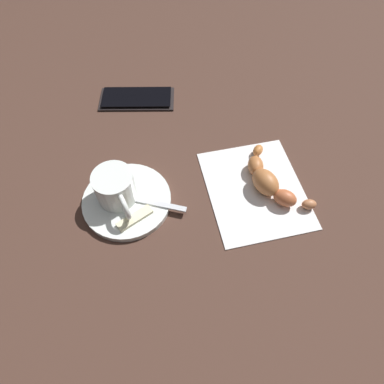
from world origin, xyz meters
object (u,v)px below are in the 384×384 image
(saucer, at_px, (127,201))
(napkin, at_px, (255,189))
(sugar_packet, at_px, (135,218))
(croissant, at_px, (269,181))
(cell_phone, at_px, (137,98))
(teaspoon, at_px, (134,198))
(espresso_cup, at_px, (115,188))

(saucer, xyz_separation_m, napkin, (-0.22, -0.03, -0.00))
(napkin, bearing_deg, sugar_packet, 18.49)
(croissant, bearing_deg, saucer, 7.87)
(cell_phone, bearing_deg, croissant, 138.71)
(saucer, bearing_deg, sugar_packet, 115.93)
(saucer, distance_m, sugar_packet, 0.04)
(saucer, relative_size, sugar_packet, 2.44)
(sugar_packet, bearing_deg, teaspoon, 61.10)
(sugar_packet, bearing_deg, espresso_cup, 89.87)
(napkin, relative_size, croissant, 1.38)
(cell_phone, bearing_deg, sugar_packet, 95.64)
(espresso_cup, height_order, sugar_packet, espresso_cup)
(espresso_cup, height_order, cell_phone, espresso_cup)
(saucer, height_order, napkin, saucer)
(napkin, xyz_separation_m, cell_phone, (0.23, -0.22, 0.00))
(teaspoon, bearing_deg, cell_phone, -84.89)
(sugar_packet, distance_m, cell_phone, 0.29)
(saucer, height_order, sugar_packet, sugar_packet)
(croissant, bearing_deg, cell_phone, -41.29)
(saucer, height_order, espresso_cup, espresso_cup)
(sugar_packet, relative_size, croissant, 0.43)
(espresso_cup, relative_size, sugar_packet, 1.50)
(saucer, distance_m, cell_phone, 0.25)
(croissant, bearing_deg, teaspoon, 8.52)
(sugar_packet, bearing_deg, croissant, -20.26)
(teaspoon, xyz_separation_m, croissant, (-0.22, -0.03, 0.01))
(croissant, relative_size, cell_phone, 0.91)
(sugar_packet, bearing_deg, napkin, -19.58)
(napkin, bearing_deg, teaspoon, 8.28)
(napkin, xyz_separation_m, croissant, (-0.02, -0.00, 0.02))
(saucer, height_order, teaspoon, teaspoon)
(sugar_packet, relative_size, cell_phone, 0.39)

